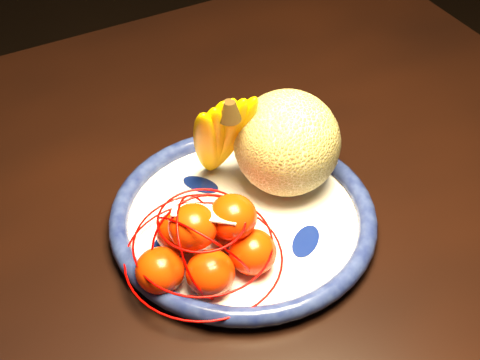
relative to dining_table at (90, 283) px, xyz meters
name	(u,v)px	position (x,y,z in m)	size (l,w,h in m)	color
dining_table	(90,283)	(0.00, 0.00, 0.00)	(1.62, 1.07, 0.76)	black
fruit_bowl	(243,219)	(0.19, -0.05, 0.09)	(0.33, 0.33, 0.03)	white
cantaloupe	(287,143)	(0.27, -0.01, 0.16)	(0.14, 0.14, 0.14)	olive
banana_bunch	(219,134)	(0.19, 0.02, 0.18)	(0.11, 0.10, 0.16)	#DEA400
mandarin_bag	(207,243)	(0.13, -0.11, 0.13)	(0.23, 0.23, 0.12)	#ED2700
price_tag	(205,213)	(0.13, -0.10, 0.17)	(0.07, 0.03, 0.00)	white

